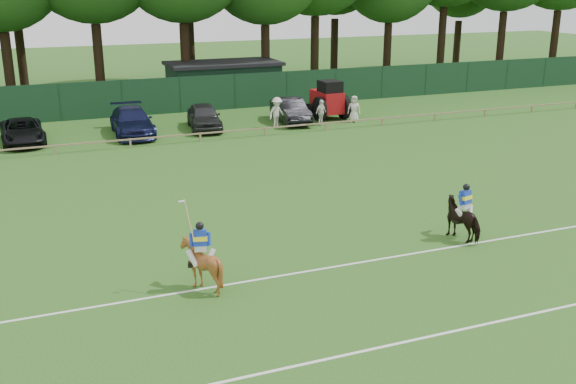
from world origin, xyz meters
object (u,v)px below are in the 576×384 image
horse_dark (464,219)px  spectator_mid (321,112)px  horse_chestnut (201,265)px  spectator_left (277,113)px  sedan_navy (132,122)px  estate_black (291,110)px  spectator_right (354,109)px  hatch_grey (204,117)px  tractor (328,100)px  utility_shed (224,82)px  suv_black (22,131)px

horse_dark → spectator_mid: size_ratio=1.05×
horse_chestnut → spectator_left: (10.34, 20.77, 0.18)m
sedan_navy → estate_black: 10.24m
horse_dark → spectator_right: size_ratio=1.00×
spectator_left → hatch_grey: bearing=142.3°
spectator_mid → tractor: size_ratio=0.53×
spectator_right → tractor: tractor is taller
hatch_grey → spectator_right: bearing=-0.9°
horse_dark → spectator_mid: bearing=-116.5°
spectator_mid → sedan_navy: bearing=145.6°
utility_shed → spectator_right: bearing=-61.0°
horse_dark → horse_chestnut: 9.89m
horse_chestnut → utility_shed: (9.89, 30.93, 0.76)m
suv_black → horse_chestnut: bearing=-80.6°
suv_black → tractor: size_ratio=1.60×
suv_black → spectator_right: size_ratio=2.88×
estate_black → tractor: size_ratio=1.53×
suv_black → utility_shed: (14.53, 8.75, 0.85)m
horse_dark → tractor: bearing=-119.1°
hatch_grey → utility_shed: size_ratio=0.55×
horse_chestnut → spectator_left: bearing=-102.5°
estate_black → utility_shed: (-1.88, 8.92, 0.75)m
hatch_grey → suv_black: bearing=-172.9°
suv_black → estate_black: size_ratio=1.05×
spectator_left → utility_shed: 10.19m
hatch_grey → spectator_left: size_ratio=2.42×
sedan_navy → spectator_mid: spectator_mid is taller
sedan_navy → spectator_right: spectator_right is taller
tractor → utility_shed: bearing=116.7°
spectator_right → estate_black: bearing=-177.4°
spectator_right → utility_shed: (-5.76, 10.38, 0.67)m
suv_black → spectator_left: bearing=-7.9°
spectator_left → estate_black: bearing=19.6°
suv_black → spectator_mid: spectator_mid is taller
spectator_mid → utility_shed: bearing=81.3°
spectator_mid → utility_shed: utility_shed is taller
horse_chestnut → spectator_right: 25.83m
horse_chestnut → suv_black: horse_chestnut is taller
spectator_left → utility_shed: (-0.45, 10.16, 0.57)m
spectator_right → spectator_left: bearing=-159.1°
spectator_mid → suv_black: bearing=148.0°
hatch_grey → spectator_mid: spectator_mid is taller
sedan_navy → horse_chestnut: bearing=-92.0°
spectator_mid → tractor: 2.29m
estate_black → spectator_left: bearing=-133.0°
hatch_grey → spectator_right: 9.80m
suv_black → estate_black: estate_black is taller
suv_black → spectator_mid: (17.88, -1.74, 0.13)m
spectator_left → utility_shed: utility_shed is taller
horse_dark → tractor: (4.69, 21.70, 0.49)m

